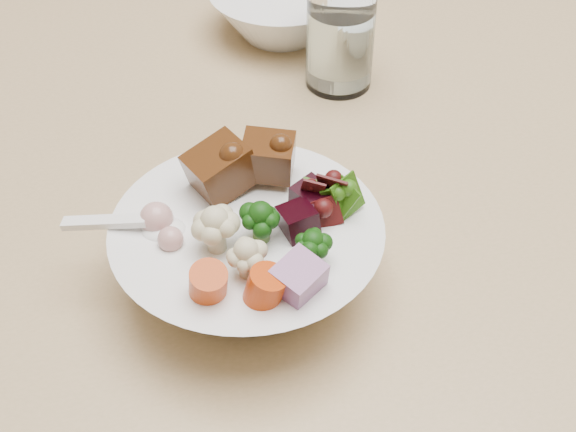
{
  "coord_description": "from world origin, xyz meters",
  "views": [
    {
      "loc": [
        -0.35,
        -0.66,
        1.14
      ],
      "look_at": [
        -0.29,
        -0.27,
        0.77
      ],
      "focal_mm": 50.0,
      "sensor_mm": 36.0,
      "label": 1
    }
  ],
  "objects": [
    {
      "name": "dining_table",
      "position": [
        -0.11,
        -0.13,
        0.63
      ],
      "size": [
        1.55,
        0.92,
        0.71
      ],
      "rotation": [
        0.0,
        0.0,
        0.05
      ],
      "color": "tan",
      "rests_on": "ground"
    },
    {
      "name": "chair_far",
      "position": [
        -0.41,
        0.52,
        0.47
      ],
      "size": [
        0.46,
        0.46,
        0.84
      ],
      "rotation": [
        0.0,
        0.0,
        0.22
      ],
      "color": "tan",
      "rests_on": "ground"
    },
    {
      "name": "food_bowl",
      "position": [
        -0.32,
        -0.27,
        0.74
      ],
      "size": [
        0.19,
        0.19,
        0.1
      ],
      "color": "white",
      "rests_on": "dining_table"
    },
    {
      "name": "soup_spoon",
      "position": [
        -0.39,
        -0.26,
        0.76
      ],
      "size": [
        0.09,
        0.04,
        0.02
      ],
      "rotation": [
        0.0,
        0.0,
        -0.26
      ],
      "color": "white",
      "rests_on": "food_bowl"
    },
    {
      "name": "water_glass",
      "position": [
        -0.21,
        -0.02,
        0.76
      ],
      "size": [
        0.06,
        0.06,
        0.11
      ],
      "color": "white",
      "rests_on": "dining_table"
    },
    {
      "name": "side_bowl",
      "position": [
        -0.25,
        0.08,
        0.73
      ],
      "size": [
        0.15,
        0.15,
        0.05
      ],
      "primitive_type": null,
      "color": "white",
      "rests_on": "dining_table"
    }
  ]
}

